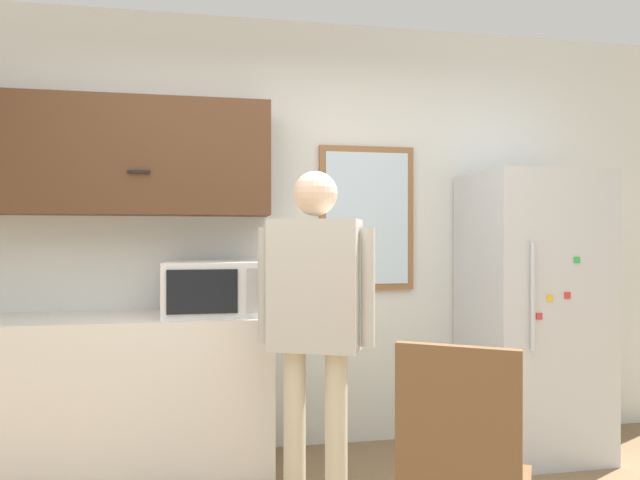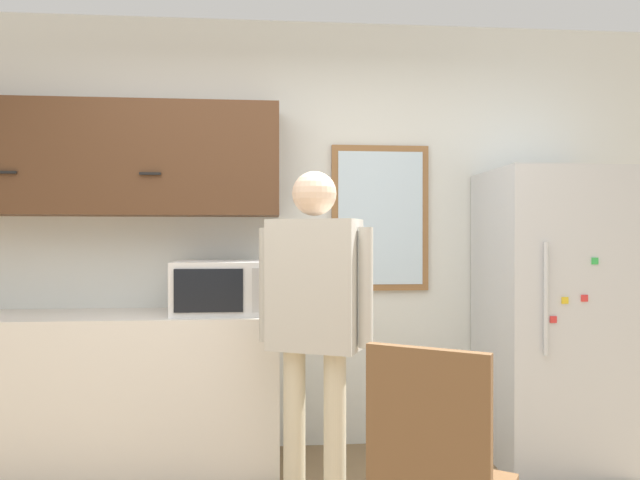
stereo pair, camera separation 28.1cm
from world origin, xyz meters
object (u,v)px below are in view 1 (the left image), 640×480
object	(u,v)px
microwave	(212,288)
chair	(462,470)
person	(315,303)
refrigerator	(531,312)

from	to	relation	value
microwave	chair	distance (m)	1.78
person	refrigerator	size ratio (longest dim) A/B	0.96
chair	refrigerator	bearing A→B (deg)	-95.49
microwave	chair	size ratio (longest dim) A/B	0.54
refrigerator	chair	xyz separation A→B (m)	(-1.11, -1.43, -0.32)
microwave	refrigerator	world-z (taller)	refrigerator
refrigerator	chair	distance (m)	1.84
refrigerator	microwave	bearing A→B (deg)	178.50
microwave	chair	bearing A→B (deg)	-60.62
person	chair	xyz separation A→B (m)	(0.34, -0.95, -0.47)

